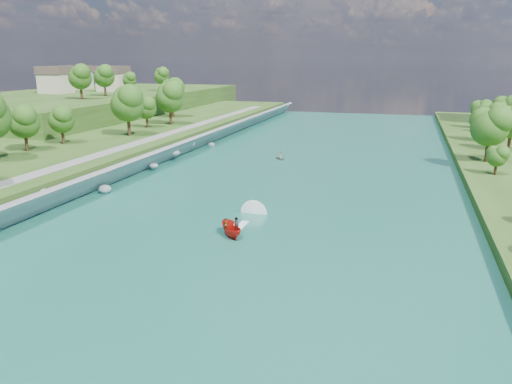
% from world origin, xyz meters
% --- Properties ---
extents(ground, '(260.00, 260.00, 0.00)m').
position_xyz_m(ground, '(0.00, 0.00, 0.00)').
color(ground, '#2D5119').
rests_on(ground, ground).
extents(river_water, '(55.00, 240.00, 0.10)m').
position_xyz_m(river_water, '(0.00, 20.00, 0.05)').
color(river_water, '#1B675A').
rests_on(river_water, ground).
extents(ridge_west, '(60.00, 120.00, 9.00)m').
position_xyz_m(ridge_west, '(-82.50, 95.00, 4.50)').
color(ridge_west, '#2D5119').
rests_on(ridge_west, ground).
extents(riprap_bank, '(3.89, 236.00, 4.05)m').
position_xyz_m(riprap_bank, '(-25.83, 19.06, 1.78)').
color(riprap_bank, slate).
rests_on(riprap_bank, ground).
extents(riverside_path, '(3.00, 200.00, 0.10)m').
position_xyz_m(riverside_path, '(-32.50, 20.00, 3.55)').
color(riverside_path, gray).
rests_on(riverside_path, berm_west).
extents(ridge_houses, '(29.50, 29.50, 8.40)m').
position_xyz_m(ridge_houses, '(-88.67, 100.00, 13.31)').
color(ridge_houses, beige).
rests_on(ridge_houses, ridge_west).
extents(trees_west, '(18.26, 154.66, 13.60)m').
position_xyz_m(trees_west, '(-42.94, 15.88, 9.22)').
color(trees_west, '#254C14').
rests_on(trees_west, berm_west).
extents(trees_ridge, '(10.97, 45.62, 10.96)m').
position_xyz_m(trees_ridge, '(-66.55, 84.77, 14.05)').
color(trees_ridge, '#254C14').
rests_on(trees_ridge, ridge_west).
extents(motorboat, '(3.88, 19.01, 2.16)m').
position_xyz_m(motorboat, '(-0.17, 2.54, 0.84)').
color(motorboat, red).
rests_on(motorboat, river_water).
extents(raft, '(3.21, 3.15, 1.52)m').
position_xyz_m(raft, '(-5.66, 46.42, 0.44)').
color(raft, gray).
rests_on(raft, river_water).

